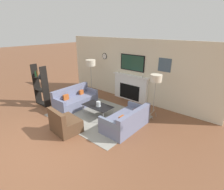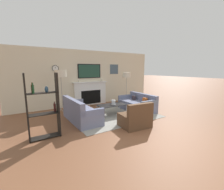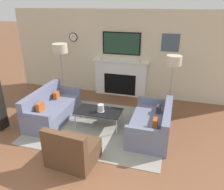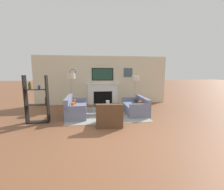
{
  "view_description": "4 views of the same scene",
  "coord_description": "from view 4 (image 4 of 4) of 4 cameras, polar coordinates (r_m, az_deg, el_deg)",
  "views": [
    {
      "loc": [
        4.19,
        -1.84,
        3.09
      ],
      "look_at": [
        0.2,
        2.86,
        0.72
      ],
      "focal_mm": 28.0,
      "sensor_mm": 36.0,
      "label": 1
    },
    {
      "loc": [
        -3.02,
        -2.56,
        1.8
      ],
      "look_at": [
        0.26,
        2.73,
        0.71
      ],
      "focal_mm": 24.0,
      "sensor_mm": 36.0,
      "label": 2
    },
    {
      "loc": [
        1.63,
        -2.19,
        2.85
      ],
      "look_at": [
        0.3,
        2.39,
        0.83
      ],
      "focal_mm": 35.0,
      "sensor_mm": 36.0,
      "label": 3
    },
    {
      "loc": [
        -0.62,
        -4.01,
        1.81
      ],
      "look_at": [
        0.28,
        2.56,
        0.79
      ],
      "focal_mm": 24.0,
      "sensor_mm": 36.0,
      "label": 4
    }
  ],
  "objects": [
    {
      "name": "couch_left",
      "position": [
        6.52,
        -13.67,
        -5.07
      ],
      "size": [
        0.83,
        1.83,
        0.81
      ],
      "color": "slate",
      "rests_on": "ground_plane"
    },
    {
      "name": "shelf_unit",
      "position": [
        5.95,
        -26.71,
        -1.66
      ],
      "size": [
        0.77,
        0.28,
        1.71
      ],
      "color": "black",
      "rests_on": "ground_plane"
    },
    {
      "name": "hurricane_candle",
      "position": [
        6.46,
        -1.68,
        -3.01
      ],
      "size": [
        0.18,
        0.18,
        0.18
      ],
      "color": "silver",
      "rests_on": "coffee_table"
    },
    {
      "name": "armchair",
      "position": [
        5.14,
        -0.98,
        -8.75
      ],
      "size": [
        0.93,
        0.8,
        0.8
      ],
      "color": "brown",
      "rests_on": "ground_plane"
    },
    {
      "name": "ground_plane",
      "position": [
        4.45,
        0.99,
        -15.31
      ],
      "size": [
        60.0,
        60.0,
        0.0
      ],
      "primitive_type": "plane",
      "color": "brown"
    },
    {
      "name": "fireplace_wall",
      "position": [
        8.54,
        -3.58,
        4.71
      ],
      "size": [
        7.45,
        0.28,
        2.7
      ],
      "color": "beige",
      "rests_on": "ground_plane"
    },
    {
      "name": "area_rug",
      "position": [
        6.59,
        -2.07,
        -7.21
      ],
      "size": [
        3.22,
        2.57,
        0.01
      ],
      "color": "gray",
      "rests_on": "ground_plane"
    },
    {
      "name": "floor_lamp_left",
      "position": [
        7.6,
        -15.43,
        6.87
      ],
      "size": [
        0.44,
        0.44,
        1.77
      ],
      "color": "#9E998E",
      "rests_on": "ground_plane"
    },
    {
      "name": "coffee_table",
      "position": [
        6.49,
        -2.22,
        -3.9
      ],
      "size": [
        1.13,
        0.6,
        0.42
      ],
      "color": "black",
      "rests_on": "ground_plane"
    },
    {
      "name": "floor_lamp_right",
      "position": [
        7.87,
        8.83,
        6.14
      ],
      "size": [
        0.4,
        0.4,
        1.63
      ],
      "color": "#9E998E",
      "rests_on": "ground_plane"
    },
    {
      "name": "couch_right",
      "position": [
        6.77,
        9.0,
        -4.64
      ],
      "size": [
        0.89,
        1.66,
        0.72
      ],
      "color": "slate",
      "rests_on": "ground_plane"
    }
  ]
}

